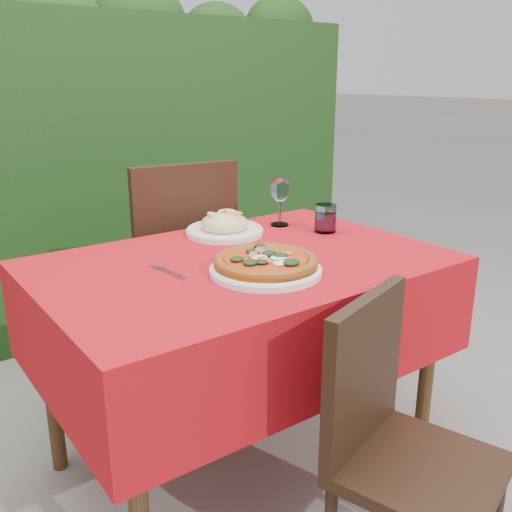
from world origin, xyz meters
TOP-DOWN VIEW (x-y plane):
  - ground at (0.00, 0.00)m, footprint 60.00×60.00m
  - hedge at (0.00, 1.55)m, footprint 3.20×0.55m
  - dining_table at (0.00, 0.00)m, footprint 1.26×0.86m
  - chair_near at (0.01, -0.64)m, footprint 0.45×0.45m
  - chair_far at (0.11, 0.64)m, footprint 0.49×0.49m
  - pizza_plate at (-0.02, -0.15)m, footprint 0.39×0.39m
  - pasta_plate at (0.12, 0.28)m, footprint 0.28×0.28m
  - water_glass at (0.44, 0.09)m, footprint 0.08×0.08m
  - wine_glass at (0.36, 0.27)m, footprint 0.08×0.08m
  - fork at (-0.25, 0.00)m, footprint 0.04×0.19m

SIDE VIEW (x-z plane):
  - ground at x=0.00m, z-range 0.00..0.00m
  - chair_near at x=0.01m, z-range 0.06..0.86m
  - chair_far at x=0.11m, z-range 0.07..1.05m
  - dining_table at x=0.00m, z-range 0.22..0.97m
  - fork at x=-0.25m, z-range 0.75..0.75m
  - pizza_plate at x=-0.02m, z-range 0.75..0.81m
  - pasta_plate at x=0.12m, z-range 0.74..0.82m
  - water_glass at x=0.44m, z-range 0.74..0.85m
  - wine_glass at x=0.36m, z-range 0.79..0.98m
  - hedge at x=0.00m, z-range 0.03..1.81m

